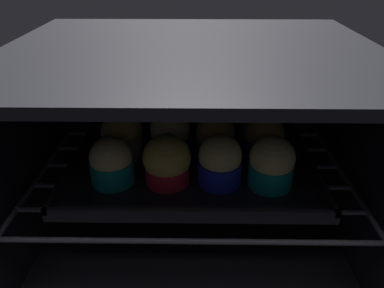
{
  "coord_description": "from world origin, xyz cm",
  "views": [
    {
      "loc": [
        0.74,
        -32.51,
        49.09
      ],
      "look_at": [
        0.0,
        23.29,
        17.56
      ],
      "focal_mm": 32.88,
      "sensor_mm": 36.0,
      "label": 1
    }
  ],
  "objects": [
    {
      "name": "muffin_row0_col1",
      "position": [
        -3.89,
        14.96,
        19.03
      ],
      "size": [
        7.7,
        7.7,
        8.51
      ],
      "color": "red",
      "rests_on": "baking_tray"
    },
    {
      "name": "muffin_row1_col2",
      "position": [
        4.2,
        23.45,
        18.98
      ],
      "size": [
        7.11,
        7.11,
        8.58
      ],
      "color": "#0C8C84",
      "rests_on": "baking_tray"
    },
    {
      "name": "oven_rack",
      "position": [
        0.0,
        22.0,
        13.6
      ],
      "size": [
        54.8,
        42.0,
        0.8
      ],
      "color": "#51515B",
      "rests_on": "oven_cavity"
    },
    {
      "name": "muffin_row2_col0",
      "position": [
        -12.64,
        31.54,
        19.19
      ],
      "size": [
        7.11,
        7.11,
        9.03
      ],
      "color": "#1928B7",
      "rests_on": "baking_tray"
    },
    {
      "name": "oven_cavity",
      "position": [
        0.0,
        26.25,
        17.0
      ],
      "size": [
        59.0,
        47.0,
        37.0
      ],
      "color": "black",
      "rests_on": "ground"
    },
    {
      "name": "muffin_row1_col0",
      "position": [
        -12.69,
        23.55,
        19.06
      ],
      "size": [
        7.51,
        7.51,
        8.5
      ],
      "color": "silver",
      "rests_on": "baking_tray"
    },
    {
      "name": "muffin_row1_col1",
      "position": [
        -3.94,
        23.37,
        19.35
      ],
      "size": [
        7.11,
        7.11,
        8.82
      ],
      "color": "#1928B7",
      "rests_on": "baking_tray"
    },
    {
      "name": "muffin_row2_col1",
      "position": [
        -3.91,
        32.19,
        19.39
      ],
      "size": [
        7.32,
        7.32,
        8.92
      ],
      "color": "#0C8C84",
      "rests_on": "baking_tray"
    },
    {
      "name": "baking_tray",
      "position": [
        0.0,
        23.29,
        14.67
      ],
      "size": [
        42.86,
        34.28,
        2.2
      ],
      "color": "black",
      "rests_on": "oven_rack"
    },
    {
      "name": "muffin_row2_col2",
      "position": [
        4.61,
        31.82,
        19.09
      ],
      "size": [
        7.43,
        7.43,
        8.44
      ],
      "color": "silver",
      "rests_on": "baking_tray"
    },
    {
      "name": "muffin_row0_col0",
      "position": [
        -12.84,
        14.98,
        18.76
      ],
      "size": [
        7.11,
        7.11,
        7.95
      ],
      "color": "#0C8C84",
      "rests_on": "baking_tray"
    },
    {
      "name": "muffin_row2_col3",
      "position": [
        12.85,
        31.58,
        19.13
      ],
      "size": [
        7.34,
        7.34,
        8.71
      ],
      "color": "silver",
      "rests_on": "baking_tray"
    },
    {
      "name": "muffin_row0_col2",
      "position": [
        4.59,
        14.98,
        19.12
      ],
      "size": [
        7.11,
        7.11,
        8.5
      ],
      "color": "#1928B7",
      "rests_on": "baking_tray"
    },
    {
      "name": "muffin_row0_col3",
      "position": [
        12.66,
        14.31,
        19.19
      ],
      "size": [
        7.15,
        7.15,
        8.66
      ],
      "color": "#0C8C84",
      "rests_on": "baking_tray"
    },
    {
      "name": "muffin_row1_col3",
      "position": [
        12.83,
        22.98,
        19.05
      ],
      "size": [
        7.17,
        7.17,
        8.39
      ],
      "color": "#1928B7",
      "rests_on": "baking_tray"
    }
  ]
}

